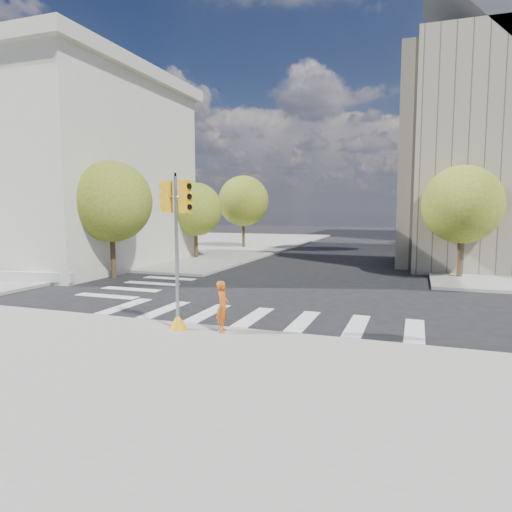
% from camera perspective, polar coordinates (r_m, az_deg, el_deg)
% --- Properties ---
extents(ground, '(160.00, 160.00, 0.00)m').
position_cam_1_polar(ground, '(18.12, 2.15, -6.28)').
color(ground, black).
rests_on(ground, ground).
extents(sidewalk_near, '(30.00, 14.00, 0.15)m').
position_cam_1_polar(sidewalk_near, '(8.77, -21.30, -19.94)').
color(sidewalk_near, gray).
rests_on(sidewalk_near, ground).
extents(sidewalk_far_left, '(28.00, 40.00, 0.15)m').
position_cam_1_polar(sidewalk_far_left, '(49.94, -10.96, 1.55)').
color(sidewalk_far_left, gray).
rests_on(sidewalk_far_left, ground).
extents(classical_building, '(19.00, 15.00, 12.70)m').
position_cam_1_polar(classical_building, '(35.57, -26.23, 9.56)').
color(classical_building, beige).
rests_on(classical_building, ground).
extents(tree_lw_near, '(4.40, 4.40, 6.41)m').
position_cam_1_polar(tree_lw_near, '(26.19, -17.64, 6.48)').
color(tree_lw_near, '#382616').
rests_on(tree_lw_near, ground).
extents(tree_lw_mid, '(4.00, 4.00, 5.77)m').
position_cam_1_polar(tree_lw_mid, '(34.70, -7.57, 5.80)').
color(tree_lw_mid, '#382616').
rests_on(tree_lw_mid, ground).
extents(tree_lw_far, '(4.80, 4.80, 6.95)m').
position_cam_1_polar(tree_lw_far, '(43.85, -1.59, 6.89)').
color(tree_lw_far, '#382616').
rests_on(tree_lw_far, ground).
extents(tree_re_near, '(4.20, 4.20, 6.16)m').
position_cam_1_polar(tree_re_near, '(27.00, 24.38, 5.89)').
color(tree_re_near, '#382616').
rests_on(tree_re_near, ground).
extents(tree_re_mid, '(4.60, 4.60, 6.66)m').
position_cam_1_polar(tree_re_mid, '(38.97, 22.93, 6.26)').
color(tree_re_mid, '#382616').
rests_on(tree_re_mid, ground).
extents(tree_re_far, '(4.00, 4.00, 5.88)m').
position_cam_1_polar(tree_re_far, '(50.95, 22.12, 5.58)').
color(tree_re_far, '#382616').
rests_on(tree_re_far, ground).
extents(lamp_near, '(0.35, 0.18, 8.11)m').
position_cam_1_polar(lamp_near, '(31.03, 24.73, 6.79)').
color(lamp_near, black).
rests_on(lamp_near, sidewalk_far_right).
extents(lamp_far, '(0.35, 0.18, 8.11)m').
position_cam_1_polar(lamp_far, '(44.99, 23.13, 6.44)').
color(lamp_far, black).
rests_on(lamp_far, sidewalk_far_right).
extents(traffic_signal, '(1.08, 0.56, 4.75)m').
position_cam_1_polar(traffic_signal, '(13.99, -9.86, -0.99)').
color(traffic_signal, orange).
rests_on(traffic_signal, sidewalk_near).
extents(photographer, '(0.48, 0.63, 1.55)m').
position_cam_1_polar(photographer, '(13.76, -4.19, -6.30)').
color(photographer, '#BF5112').
rests_on(photographer, sidewalk_near).
extents(planter_wall, '(5.95, 1.65, 0.50)m').
position_cam_1_polar(planter_wall, '(26.22, -27.65, -2.26)').
color(planter_wall, silver).
rests_on(planter_wall, sidewalk_left_near).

